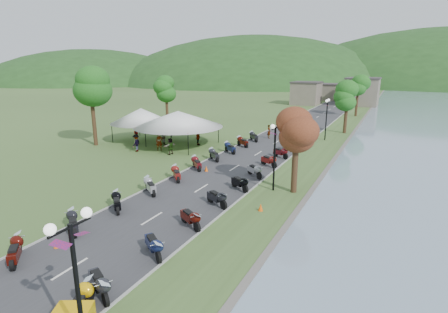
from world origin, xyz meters
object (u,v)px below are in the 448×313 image
at_px(yellow_trike, 80,305).
at_px(streetlamp_near, 79,297).
at_px(pedestrian_b, 165,144).
at_px(pedestrian_a, 160,150).
at_px(pedestrian_c, 137,152).
at_px(vendor_tent_main, 178,128).

height_order(yellow_trike, streetlamp_near, streetlamp_near).
xyz_separation_m(streetlamp_near, pedestrian_b, (-16.35, 26.84, -2.50)).
bearing_deg(pedestrian_a, streetlamp_near, -101.76).
distance_m(yellow_trike, pedestrian_a, 26.14).
distance_m(pedestrian_a, pedestrian_c, 2.45).
bearing_deg(pedestrian_b, yellow_trike, 142.29).
xyz_separation_m(streetlamp_near, pedestrian_c, (-16.94, 22.58, -2.50)).
xyz_separation_m(vendor_tent_main, pedestrian_c, (-2.45, -4.54, -2.00)).
bearing_deg(yellow_trike, pedestrian_c, 8.72).
distance_m(yellow_trike, vendor_tent_main, 28.60).
xyz_separation_m(yellow_trike, pedestrian_c, (-15.08, 21.09, -0.55)).
height_order(yellow_trike, pedestrian_b, yellow_trike).
height_order(pedestrian_a, pedestrian_b, pedestrian_a).
bearing_deg(pedestrian_c, streetlamp_near, 24.61).
relative_size(streetlamp_near, pedestrian_c, 2.66).
height_order(pedestrian_a, pedestrian_c, pedestrian_a).
xyz_separation_m(yellow_trike, vendor_tent_main, (-12.63, 25.62, 1.45)).
bearing_deg(pedestrian_a, vendor_tent_main, 36.79).
xyz_separation_m(yellow_trike, pedestrian_b, (-14.48, 25.34, -0.55)).
xyz_separation_m(streetlamp_near, vendor_tent_main, (-14.50, 27.12, -0.50)).
height_order(streetlamp_near, vendor_tent_main, streetlamp_near).
distance_m(yellow_trike, pedestrian_c, 25.93).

